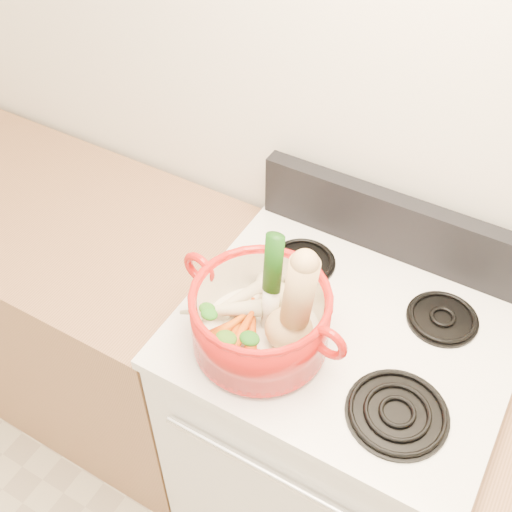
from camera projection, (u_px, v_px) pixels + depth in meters
The scene contains 25 objects.
wall_back at pixel (423, 133), 1.50m from camera, with size 3.50×0.02×2.60m, color silver.
stove_body at pixel (330, 431), 1.89m from camera, with size 0.76×0.65×0.92m, color white.
cooktop at pixel (346, 332), 1.55m from camera, with size 0.78×0.67×0.03m, color white.
control_backsplash at pixel (398, 227), 1.65m from camera, with size 0.76×0.05×0.18m, color black.
oven_handle at pixel (277, 478), 1.45m from camera, with size 0.02×0.02×0.60m, color silver.
counter_left at pixel (56, 296), 2.27m from camera, with size 1.36×0.65×0.90m, color #946746.
burner_front_left at pixel (244, 341), 1.50m from camera, with size 0.22×0.22×0.02m, color black.
burner_front_right at pixel (397, 412), 1.37m from camera, with size 0.22×0.22×0.02m, color black.
burner_back_left at pixel (303, 261), 1.68m from camera, with size 0.17×0.17×0.02m, color black.
burner_back_right at pixel (443, 317), 1.55m from camera, with size 0.17×0.17×0.02m, color black.
dutch_oven at pixel (260, 319), 1.44m from camera, with size 0.31×0.31×0.15m, color #AC130E.
pot_handle_left at pixel (199, 268), 1.47m from camera, with size 0.09×0.09×0.02m, color #AC130E.
pot_handle_right at pixel (329, 343), 1.32m from camera, with size 0.09×0.09×0.02m, color #AC130E.
squash at pixel (290, 303), 1.35m from camera, with size 0.11×0.11×0.27m, color tan, non-canonical shape.
leek at pixel (271, 283), 1.39m from camera, with size 0.04×0.04×0.28m, color white.
ginger at pixel (281, 295), 1.51m from camera, with size 0.09×0.06×0.05m, color tan.
parsnip_0 at pixel (252, 300), 1.50m from camera, with size 0.04×0.04×0.21m, color beige.
parsnip_1 at pixel (228, 304), 1.49m from camera, with size 0.04×0.04×0.17m, color beige.
parsnip_2 at pixel (255, 297), 1.50m from camera, with size 0.04×0.04×0.17m, color beige.
parsnip_3 at pixel (221, 309), 1.46m from camera, with size 0.04×0.04×0.19m, color beige.
carrot_0 at pixel (234, 339), 1.43m from camera, with size 0.04×0.04×0.18m, color #C45509.
carrot_1 at pixel (235, 324), 1.45m from camera, with size 0.03×0.03×0.13m, color #B83809.
carrot_2 at pixel (252, 331), 1.43m from camera, with size 0.03×0.03×0.18m, color #B93809.
carrot_3 at pixel (234, 324), 1.44m from camera, with size 0.03×0.03×0.13m, color #D9580A.
carrot_4 at pixel (242, 333), 1.41m from camera, with size 0.03×0.03×0.16m, color #CE460A.
Camera 1 is at (0.29, 0.47, 2.17)m, focal length 45.00 mm.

